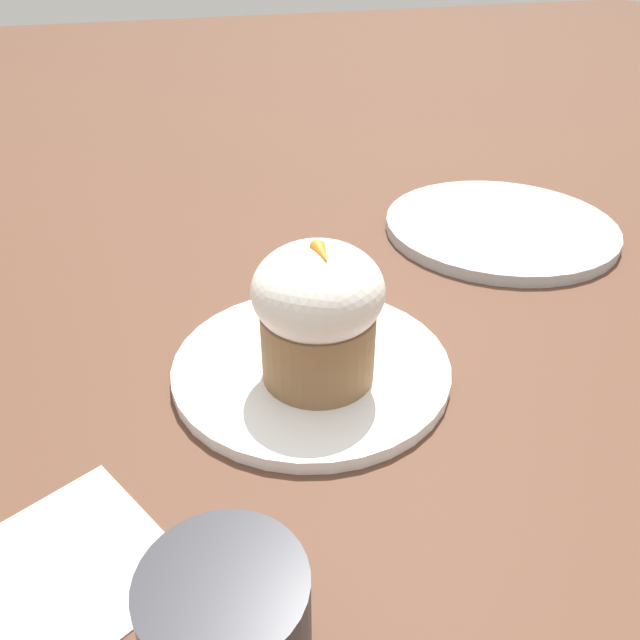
% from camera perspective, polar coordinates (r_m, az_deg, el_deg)
% --- Properties ---
extents(ground_plane, '(4.00, 4.00, 0.00)m').
position_cam_1_polar(ground_plane, '(0.49, -0.79, -4.78)').
color(ground_plane, '#513323').
extents(dessert_plate, '(0.21, 0.21, 0.01)m').
position_cam_1_polar(dessert_plate, '(0.48, -0.79, -4.29)').
color(dessert_plate, white).
rests_on(dessert_plate, ground_plane).
extents(carrot_cake, '(0.09, 0.09, 0.11)m').
position_cam_1_polar(carrot_cake, '(0.44, 0.00, 0.73)').
color(carrot_cake, olive).
rests_on(carrot_cake, dessert_plate).
extents(spoon, '(0.13, 0.04, 0.01)m').
position_cam_1_polar(spoon, '(0.48, 0.25, -3.41)').
color(spoon, '#B7B7BC').
rests_on(spoon, dessert_plate).
extents(side_plate, '(0.25, 0.25, 0.01)m').
position_cam_1_polar(side_plate, '(0.73, 16.11, 8.21)').
color(side_plate, '#B2B7BC').
rests_on(side_plate, ground_plane).
extents(paper_napkin, '(0.14, 0.13, 0.00)m').
position_cam_1_polar(paper_napkin, '(0.39, -21.70, -20.06)').
color(paper_napkin, white).
rests_on(paper_napkin, ground_plane).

